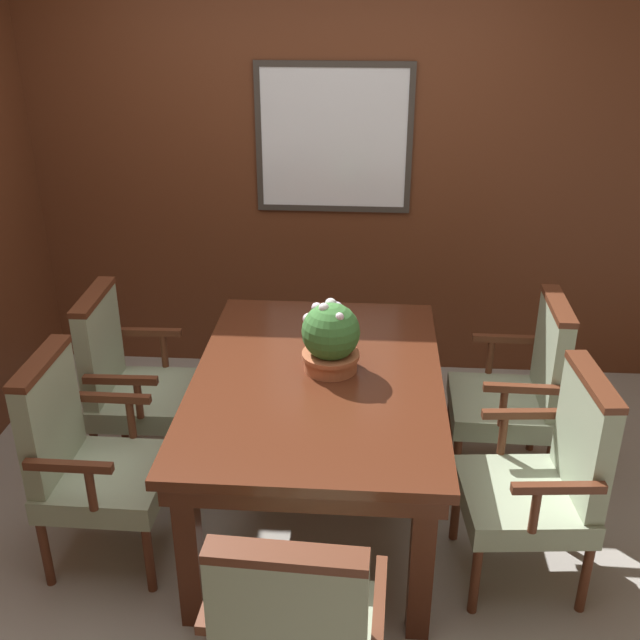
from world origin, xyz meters
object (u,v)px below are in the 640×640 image
(chair_right_near, at_px, (546,476))
(potted_plant, at_px, (331,338))
(chair_left_far, at_px, (129,378))
(dining_table, at_px, (318,394))
(chair_right_far, at_px, (520,387))
(chair_left_near, at_px, (86,456))
(chair_head_near, at_px, (295,638))

(chair_right_near, xyz_separation_m, potted_plant, (-0.91, 0.40, 0.40))
(chair_left_far, bearing_deg, dining_table, -110.12)
(chair_right_far, height_order, chair_right_near, same)
(chair_left_near, distance_m, potted_plant, 1.17)
(potted_plant, bearing_deg, chair_right_far, 19.63)
(chair_left_near, xyz_separation_m, potted_plant, (1.02, 0.40, 0.40))
(dining_table, relative_size, chair_right_far, 1.65)
(chair_left_far, relative_size, chair_right_near, 1.00)
(chair_head_near, distance_m, chair_left_far, 1.86)
(chair_head_near, distance_m, potted_plant, 1.35)
(potted_plant, bearing_deg, chair_left_far, 165.09)
(chair_left_near, bearing_deg, chair_right_far, -69.07)
(chair_head_near, height_order, chair_left_far, same)
(chair_left_near, height_order, chair_right_near, same)
(chair_left_near, bearing_deg, dining_table, -70.26)
(dining_table, distance_m, potted_plant, 0.27)
(chair_left_near, height_order, chair_head_near, same)
(chair_head_near, bearing_deg, chair_right_near, -134.10)
(chair_left_near, height_order, chair_right_far, same)
(chair_left_far, bearing_deg, potted_plant, -106.28)
(chair_right_near, bearing_deg, chair_right_far, 173.65)
(dining_table, relative_size, chair_head_near, 1.65)
(dining_table, bearing_deg, chair_left_far, 161.24)
(chair_left_far, bearing_deg, chair_left_near, -179.88)
(chair_right_far, relative_size, chair_left_far, 1.00)
(chair_right_near, relative_size, potted_plant, 2.95)
(chair_head_near, height_order, potted_plant, potted_plant)
(potted_plant, bearing_deg, chair_left_near, -158.81)
(dining_table, height_order, chair_left_near, chair_left_near)
(chair_right_far, bearing_deg, chair_left_near, -68.55)
(dining_table, xyz_separation_m, chair_right_far, (0.98, 0.39, -0.15))
(chair_left_far, xyz_separation_m, potted_plant, (1.04, -0.28, 0.40))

